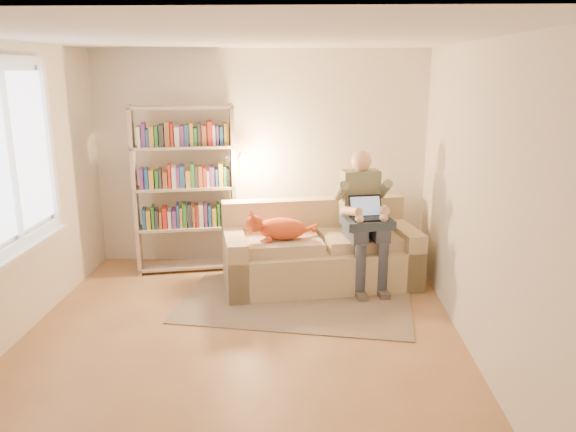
{
  "coord_description": "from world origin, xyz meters",
  "views": [
    {
      "loc": [
        0.59,
        -4.5,
        2.37
      ],
      "look_at": [
        0.39,
        1.0,
        0.92
      ],
      "focal_mm": 35.0,
      "sensor_mm": 36.0,
      "label": 1
    }
  ],
  "objects_px": {
    "sofa": "(319,254)",
    "cat": "(275,228)",
    "laptop": "(368,213)",
    "person": "(363,212)",
    "bookshelf": "(185,181)"
  },
  "relations": [
    {
      "from": "sofa",
      "to": "cat",
      "type": "height_order",
      "value": "sofa"
    },
    {
      "from": "cat",
      "to": "sofa",
      "type": "bearing_deg",
      "value": 14.72
    },
    {
      "from": "laptop",
      "to": "person",
      "type": "bearing_deg",
      "value": 93.89
    },
    {
      "from": "bookshelf",
      "to": "laptop",
      "type": "bearing_deg",
      "value": -26.76
    },
    {
      "from": "laptop",
      "to": "bookshelf",
      "type": "bearing_deg",
      "value": 153.24
    },
    {
      "from": "cat",
      "to": "bookshelf",
      "type": "xyz_separation_m",
      "value": [
        -1.1,
        0.6,
        0.39
      ]
    },
    {
      "from": "laptop",
      "to": "bookshelf",
      "type": "distance_m",
      "value": 2.17
    },
    {
      "from": "cat",
      "to": "person",
      "type": "bearing_deg",
      "value": -1.3
    },
    {
      "from": "person",
      "to": "cat",
      "type": "distance_m",
      "value": 0.98
    },
    {
      "from": "sofa",
      "to": "laptop",
      "type": "distance_m",
      "value": 0.77
    },
    {
      "from": "sofa",
      "to": "cat",
      "type": "bearing_deg",
      "value": -165.28
    },
    {
      "from": "laptop",
      "to": "bookshelf",
      "type": "relative_size",
      "value": 0.21
    },
    {
      "from": "sofa",
      "to": "person",
      "type": "height_order",
      "value": "person"
    },
    {
      "from": "laptop",
      "to": "cat",
      "type": "bearing_deg",
      "value": 171.18
    },
    {
      "from": "sofa",
      "to": "laptop",
      "type": "xyz_separation_m",
      "value": [
        0.51,
        -0.19,
        0.54
      ]
    }
  ]
}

